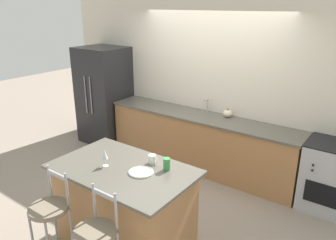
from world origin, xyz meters
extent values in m
plane|color=gray|center=(0.00, 0.00, 0.00)|extent=(18.00, 18.00, 0.00)
cube|color=beige|center=(0.00, 0.67, 1.35)|extent=(6.00, 0.07, 2.70)
cube|color=#A87547|center=(0.00, 0.36, 0.44)|extent=(3.24, 0.61, 0.88)
cube|color=#5B564C|center=(0.00, 0.36, 0.90)|extent=(3.28, 0.65, 0.03)
cube|color=black|center=(0.00, 0.36, 0.91)|extent=(0.56, 0.34, 0.01)
cylinder|color=#ADAFB5|center=(0.00, 0.57, 1.03)|extent=(0.02, 0.02, 0.22)
cylinder|color=#ADAFB5|center=(0.00, 0.51, 1.13)|extent=(0.02, 0.12, 0.02)
cube|color=#A87547|center=(0.28, -1.74, 0.46)|extent=(1.40, 0.83, 0.92)
cube|color=#5B564C|center=(0.28, -1.74, 0.94)|extent=(1.52, 0.95, 0.03)
cube|color=#232326|center=(-2.09, 0.26, 0.92)|extent=(0.87, 0.77, 1.84)
cylinder|color=#939399|center=(-2.16, -0.14, 1.01)|extent=(0.02, 0.02, 0.70)
cylinder|color=#939399|center=(-2.02, -0.14, 1.01)|extent=(0.02, 0.02, 0.70)
cube|color=#ADAFB5|center=(2.01, 0.35, 0.46)|extent=(0.73, 0.60, 0.92)
cube|color=black|center=(2.01, 0.04, 0.35)|extent=(0.52, 0.01, 0.29)
cylinder|color=black|center=(1.81, 0.03, 0.71)|extent=(0.03, 0.02, 0.03)
cylinder|color=black|center=(1.81, 0.03, 0.64)|extent=(0.03, 0.02, 0.03)
cylinder|color=#99999E|center=(-0.17, -2.32, 0.35)|extent=(0.02, 0.02, 0.71)
cylinder|color=#99999E|center=(0.10, -2.32, 0.35)|extent=(0.02, 0.02, 0.71)
cylinder|color=#7F705B|center=(-0.03, -2.46, 0.73)|extent=(0.38, 0.38, 0.04)
cylinder|color=#99999E|center=(-0.17, -2.32, 0.93)|extent=(0.02, 0.02, 0.35)
cylinder|color=#99999E|center=(0.10, -2.32, 0.93)|extent=(0.02, 0.02, 0.35)
cube|color=#99999E|center=(-0.03, -2.32, 1.04)|extent=(0.27, 0.02, 0.04)
cylinder|color=#7F705B|center=(0.59, -2.43, 0.73)|extent=(0.38, 0.38, 0.04)
cylinder|color=#99999E|center=(0.46, -2.30, 0.93)|extent=(0.02, 0.02, 0.35)
cylinder|color=#99999E|center=(0.73, -2.30, 0.93)|extent=(0.02, 0.02, 0.35)
cube|color=#99999E|center=(0.59, -2.30, 1.04)|extent=(0.27, 0.02, 0.04)
cylinder|color=beige|center=(0.50, -1.70, 0.97)|extent=(0.26, 0.26, 0.01)
torus|color=beige|center=(0.50, -1.70, 0.97)|extent=(0.25, 0.25, 0.01)
cylinder|color=white|center=(0.10, -1.81, 0.96)|extent=(0.06, 0.06, 0.00)
cylinder|color=white|center=(0.10, -1.81, 1.01)|extent=(0.01, 0.01, 0.08)
cone|color=white|center=(0.10, -1.81, 1.10)|extent=(0.07, 0.07, 0.10)
cylinder|color=white|center=(0.47, -1.47, 1.01)|extent=(0.08, 0.08, 0.10)
torus|color=white|center=(0.51, -1.47, 1.01)|extent=(0.07, 0.01, 0.07)
cylinder|color=#3D934C|center=(0.68, -1.49, 1.02)|extent=(0.07, 0.07, 0.13)
ellipsoid|color=beige|center=(0.38, 0.52, 0.97)|extent=(0.14, 0.14, 0.11)
cylinder|color=brown|center=(0.38, 0.52, 1.04)|extent=(0.02, 0.02, 0.02)
camera|label=1|loc=(2.48, -3.95, 2.61)|focal=35.00mm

